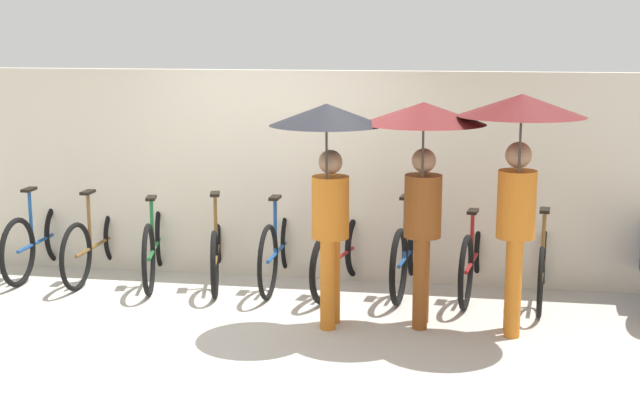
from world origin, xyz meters
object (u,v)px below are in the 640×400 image
at_px(parked_bicycle_2, 155,245).
at_px(pedestrian_trailing, 520,146).
at_px(parked_bicycle_3, 217,248).
at_px(pedestrian_center, 423,150).
at_px(parked_bicycle_4, 280,247).
at_px(parked_bicycle_8, 543,264).
at_px(pedestrian_leading, 328,155).
at_px(parked_bicycle_7, 474,256).
at_px(parked_bicycle_6, 408,253).
at_px(parked_bicycle_5, 342,254).
at_px(parked_bicycle_1, 98,242).
at_px(parked_bicycle_0, 40,239).

xyz_separation_m(parked_bicycle_2, pedestrian_trailing, (3.55, -1.15, 1.24)).
relative_size(parked_bicycle_3, pedestrian_trailing, 0.83).
bearing_deg(pedestrian_center, parked_bicycle_4, -36.55).
xyz_separation_m(parked_bicycle_8, pedestrian_leading, (-1.88, -1.19, 1.16)).
bearing_deg(parked_bicycle_8, parked_bicycle_7, 86.70).
bearing_deg(parked_bicycle_6, pedestrian_leading, 160.92).
height_order(parked_bicycle_5, parked_bicycle_7, parked_bicycle_7).
bearing_deg(parked_bicycle_2, parked_bicycle_4, -100.47).
distance_m(parked_bicycle_4, pedestrian_trailing, 2.85).
xyz_separation_m(parked_bicycle_2, pedestrian_center, (2.77, -1.07, 1.19)).
bearing_deg(pedestrian_trailing, pedestrian_leading, 1.81).
bearing_deg(pedestrian_trailing, parked_bicycle_1, -16.40).
xyz_separation_m(pedestrian_center, pedestrian_trailing, (0.78, -0.08, 0.06)).
height_order(parked_bicycle_5, pedestrian_center, pedestrian_center).
bearing_deg(parked_bicycle_3, parked_bicycle_2, 80.53).
distance_m(parked_bicycle_3, pedestrian_leading, 2.18).
xyz_separation_m(parked_bicycle_4, pedestrian_trailing, (2.26, -1.21, 1.23)).
bearing_deg(parked_bicycle_8, parked_bicycle_4, 93.74).
height_order(parked_bicycle_3, parked_bicycle_8, parked_bicycle_3).
bearing_deg(parked_bicycle_0, parked_bicycle_6, -90.43).
bearing_deg(parked_bicycle_2, parked_bicycle_3, -99.11).
height_order(parked_bicycle_8, pedestrian_center, pedestrian_center).
bearing_deg(parked_bicycle_7, parked_bicycle_8, -91.49).
xyz_separation_m(parked_bicycle_0, pedestrian_leading, (3.28, -1.25, 1.14)).
xyz_separation_m(parked_bicycle_0, parked_bicycle_7, (4.51, 0.04, 0.00)).
height_order(parked_bicycle_4, parked_bicycle_5, parked_bicycle_5).
relative_size(parked_bicycle_5, parked_bicycle_7, 0.95).
bearing_deg(parked_bicycle_5, parked_bicycle_8, -79.88).
bearing_deg(parked_bicycle_0, parked_bicycle_7, -90.45).
xyz_separation_m(parked_bicycle_3, pedestrian_leading, (1.35, -1.26, 1.16)).
relative_size(parked_bicycle_3, parked_bicycle_4, 0.97).
bearing_deg(parked_bicycle_7, parked_bicycle_3, 98.20).
distance_m(parked_bicycle_3, pedestrian_trailing, 3.39).
bearing_deg(parked_bicycle_3, parked_bicycle_4, -102.18).
height_order(parked_bicycle_1, pedestrian_center, pedestrian_center).
bearing_deg(parked_bicycle_5, pedestrian_trailing, -114.57).
bearing_deg(pedestrian_leading, parked_bicycle_8, -142.97).
distance_m(parked_bicycle_3, parked_bicycle_5, 1.29).
bearing_deg(pedestrian_leading, pedestrian_center, -165.17).
relative_size(parked_bicycle_0, pedestrian_leading, 0.86).
bearing_deg(parked_bicycle_1, parked_bicycle_2, -94.17).
bearing_deg(parked_bicycle_7, parked_bicycle_1, 98.01).
distance_m(parked_bicycle_1, parked_bicycle_2, 0.64).
xyz_separation_m(parked_bicycle_1, parked_bicycle_5, (2.58, -0.05, -0.00)).
distance_m(parked_bicycle_5, pedestrian_leading, 1.67).
relative_size(parked_bicycle_7, pedestrian_leading, 0.90).
xyz_separation_m(parked_bicycle_0, pedestrian_center, (4.06, -1.11, 1.19)).
height_order(parked_bicycle_1, parked_bicycle_4, parked_bicycle_4).
distance_m(parked_bicycle_3, parked_bicycle_7, 2.58).
xyz_separation_m(parked_bicycle_7, parked_bicycle_8, (0.64, -0.10, -0.02)).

